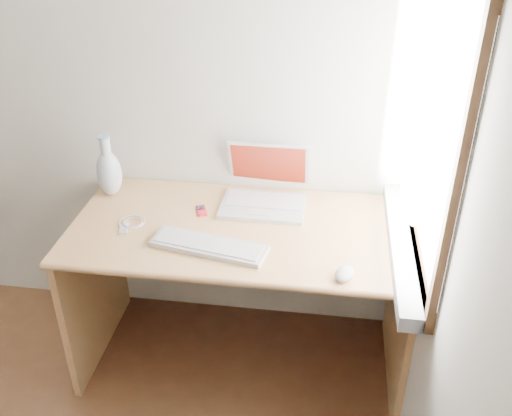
# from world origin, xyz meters

# --- Properties ---
(back_wall) EXTENTS (3.50, 0.04, 2.60)m
(back_wall) POSITION_xyz_m (0.00, 1.75, 1.30)
(back_wall) COLOR white
(back_wall) RESTS_ON floor
(window) EXTENTS (0.11, 0.99, 1.10)m
(window) POSITION_xyz_m (1.72, 1.30, 1.28)
(window) COLOR silver
(window) RESTS_ON right_wall
(desk) EXTENTS (1.44, 0.72, 0.76)m
(desk) POSITION_xyz_m (1.03, 1.47, 0.54)
(desk) COLOR tan
(desk) RESTS_ON floor
(laptop) EXTENTS (0.37, 0.31, 0.25)m
(laptop) POSITION_xyz_m (1.10, 1.60, 0.82)
(laptop) COLOR silver
(laptop) RESTS_ON desk
(external_keyboard) EXTENTS (0.49, 0.23, 0.02)m
(external_keyboard) POSITION_xyz_m (0.93, 1.21, 0.78)
(external_keyboard) COLOR silver
(external_keyboard) RESTS_ON desk
(mouse) EXTENTS (0.09, 0.12, 0.04)m
(mouse) POSITION_xyz_m (1.47, 1.09, 0.78)
(mouse) COLOR silver
(mouse) RESTS_ON desk
(ipod) EXTENTS (0.07, 0.10, 0.01)m
(ipod) POSITION_xyz_m (0.84, 1.48, 0.77)
(ipod) COLOR red
(ipod) RESTS_ON desk
(cable_coil) EXTENTS (0.15, 0.15, 0.01)m
(cable_coil) POSITION_xyz_m (0.56, 1.34, 0.77)
(cable_coil) COLOR silver
(cable_coil) RESTS_ON desk
(remote) EXTENTS (0.05, 0.09, 0.01)m
(remote) POSITION_xyz_m (0.55, 1.29, 0.77)
(remote) COLOR silver
(remote) RESTS_ON desk
(vase) EXTENTS (0.11, 0.11, 0.29)m
(vase) POSITION_xyz_m (0.39, 1.57, 0.88)
(vase) COLOR white
(vase) RESTS_ON desk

